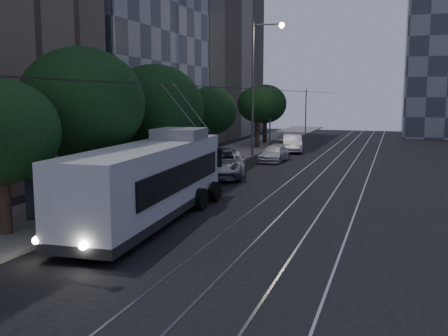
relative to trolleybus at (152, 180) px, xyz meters
name	(u,v)px	position (x,y,z in m)	size (l,w,h in m)	color
ground	(215,233)	(3.13, -1.02, -1.68)	(120.00, 120.00, 0.00)	black
sidewalk	(213,159)	(-4.37, 18.98, -1.60)	(5.00, 90.00, 0.15)	slate
tram_rails	(340,166)	(5.63, 18.98, -1.67)	(4.52, 90.00, 0.02)	#9B9CA4
overhead_wires	(243,117)	(-1.85, 18.98, 1.79)	(2.23, 90.00, 6.00)	black
building_glass_mid	(97,0)	(-15.87, 20.98, 11.74)	(14.40, 18.40, 26.80)	#3D444E
trolleybus	(152,180)	(0.00, 0.00, 0.00)	(3.47, 12.24, 5.63)	#BDBDBF
pickup_silver	(219,163)	(-1.17, 11.57, -0.78)	(2.97, 6.45, 1.79)	gray
car_white_a	(231,162)	(-0.87, 12.98, -0.90)	(1.84, 4.57, 1.56)	white
car_white_b	(274,154)	(0.43, 19.86, -1.06)	(1.74, 4.28, 1.24)	silver
car_white_c	(292,143)	(0.43, 27.08, -0.88)	(1.68, 4.80, 1.58)	silver
car_white_d	(286,139)	(-1.17, 31.98, -0.94)	(1.74, 4.32, 1.47)	silver
tree_0	(0,132)	(-3.87, -4.02, 2.16)	(4.20, 4.20, 5.74)	black
tree_1	(82,104)	(-3.87, 0.95, 3.08)	(5.55, 5.55, 7.27)	black
tree_2	(155,109)	(-3.37, 7.01, 2.69)	(5.51, 5.51, 6.85)	black
tree_3	(210,111)	(-3.37, 15.77, 2.33)	(3.88, 3.88, 5.78)	black
tree_4	(257,105)	(-3.37, 28.67, 2.61)	(3.83, 3.83, 6.04)	black
tree_5	(265,104)	(-3.87, 33.68, 2.59)	(4.53, 4.53, 6.32)	black
streetlamp_far	(258,76)	(-1.64, 22.42, 5.06)	(2.70, 0.44, 11.31)	#5D5D60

